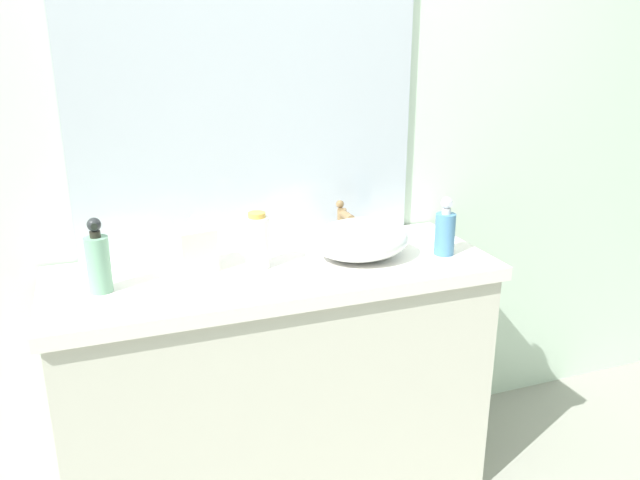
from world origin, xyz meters
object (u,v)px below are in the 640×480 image
(tissue_box, at_px, (194,247))
(sink_basin, at_px, (361,239))
(lotion_bottle, at_px, (258,241))
(soap_dispenser, at_px, (98,261))
(perfume_bottle, at_px, (445,231))

(tissue_box, bearing_deg, sink_basin, -8.77)
(tissue_box, bearing_deg, lotion_bottle, -13.47)
(tissue_box, bearing_deg, soap_dispenser, -164.01)
(sink_basin, bearing_deg, perfume_bottle, -12.53)
(sink_basin, distance_m, lotion_bottle, 0.34)
(sink_basin, distance_m, soap_dispenser, 0.81)
(lotion_bottle, height_order, perfume_bottle, perfume_bottle)
(sink_basin, relative_size, perfume_bottle, 1.66)
(soap_dispenser, height_order, tissue_box, soap_dispenser)
(soap_dispenser, bearing_deg, tissue_box, 15.99)
(soap_dispenser, distance_m, perfume_bottle, 1.08)
(perfume_bottle, xyz_separation_m, tissue_box, (-0.80, 0.14, -0.01))
(soap_dispenser, relative_size, lotion_bottle, 1.23)
(lotion_bottle, relative_size, tissue_box, 1.01)
(lotion_bottle, distance_m, perfume_bottle, 0.62)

